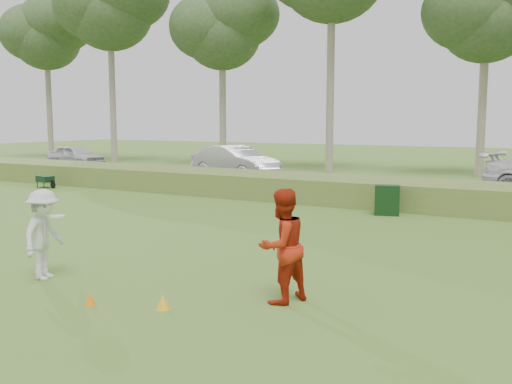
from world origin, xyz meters
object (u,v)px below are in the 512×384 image
Objects in this scene: cone_yellow at (163,302)px; car_mid at (235,162)px; player_red at (282,246)px; car_left at (76,156)px; utility_cabinet at (387,200)px; cone_orange at (90,299)px; player_white at (44,234)px.

cone_yellow is 20.24m from car_mid.
car_left is at bearing -105.86° from player_red.
car_mid is (-10.06, 6.97, 0.42)m from utility_cabinet.
cone_yellow is (1.17, 0.43, 0.02)m from cone_orange.
cone_orange is at bearing -128.61° from player_white.
car_left reaches higher than utility_cabinet.
cone_yellow is 0.06× the size of car_left.
player_white reaches higher than cone_yellow.
player_white is 11.05m from utility_cabinet.
player_red is at bearing 40.82° from cone_yellow.
cone_yellow is at bearing -113.38° from player_white.
utility_cabinet is at bearing 88.08° from cone_yellow.
cone_yellow is 0.26× the size of utility_cabinet.
car_left is at bearing 137.70° from cone_orange.
player_white is at bearing -130.25° from car_left.
player_white is at bearing -125.12° from utility_cabinet.
player_white is at bearing -143.22° from car_mid.
car_mid reaches higher than car_left.
utility_cabinet is 23.92m from car_left.
player_red reaches higher than player_white.
car_left is 12.54m from car_mid.
car_mid is (12.50, -0.96, 0.13)m from car_left.
player_white is at bearing 159.54° from cone_orange.
player_white is 1.79× the size of utility_cabinet.
player_red is 3.26m from cone_orange.
utility_cabinet is at bearing -108.67° from car_mid.
cone_yellow is at bearing -28.68° from player_red.
car_left is 0.81× the size of car_mid.
player_white is 0.34× the size of car_mid.
player_white is 18.68m from car_mid.
cone_yellow is 10.79m from utility_cabinet.
car_left is at bearing 101.62° from car_mid.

